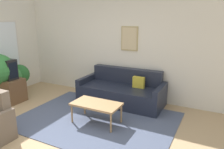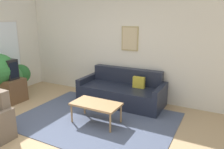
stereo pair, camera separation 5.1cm
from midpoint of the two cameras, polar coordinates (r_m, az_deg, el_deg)
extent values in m
plane|color=tan|center=(4.10, -17.58, -16.26)|extent=(16.00, 16.00, 0.00)
cube|color=#4C5670|center=(4.65, -4.45, -11.63)|extent=(3.17, 2.31, 0.01)
cube|color=silver|center=(5.75, 0.29, 7.61)|extent=(8.00, 0.06, 2.70)
cube|color=tan|center=(5.50, 4.32, 9.33)|extent=(0.44, 0.03, 0.60)
cube|color=#CCB78E|center=(5.49, 4.25, 9.32)|extent=(0.38, 0.01, 0.54)
cube|color=beige|center=(6.50, -27.50, 6.43)|extent=(0.02, 1.17, 1.33)
cube|color=white|center=(6.49, -27.47, 6.43)|extent=(0.02, 1.09, 1.25)
cube|color=#1E2333|center=(5.37, 2.06, -5.37)|extent=(1.82, 0.90, 0.44)
cube|color=#1E2333|center=(5.55, 3.64, -0.25)|extent=(1.82, 0.20, 0.39)
cube|color=#1E2333|center=(5.80, -6.64, -3.17)|extent=(0.12, 0.90, 0.58)
cube|color=#1E2333|center=(5.04, 12.14, -6.24)|extent=(0.12, 0.90, 0.58)
cube|color=gold|center=(5.21, 6.69, -2.11)|extent=(0.28, 0.10, 0.28)
cube|color=#A87F51|center=(4.36, -4.44, -7.71)|extent=(0.96, 0.53, 0.04)
cylinder|color=#A87F51|center=(4.52, -10.75, -10.07)|extent=(0.04, 0.04, 0.38)
cylinder|color=#A87F51|center=(4.08, -0.66, -12.65)|extent=(0.04, 0.04, 0.38)
cylinder|color=#A87F51|center=(4.84, -7.47, -8.16)|extent=(0.04, 0.04, 0.38)
cylinder|color=#A87F51|center=(4.44, 2.10, -10.25)|extent=(0.04, 0.04, 0.38)
cube|color=brown|center=(6.11, -25.62, -3.65)|extent=(0.75, 0.51, 0.58)
cube|color=black|center=(5.97, -26.19, 1.25)|extent=(0.53, 0.28, 0.49)
cube|color=black|center=(5.77, -24.59, 0.99)|extent=(0.01, 0.23, 0.39)
cylinder|color=beige|center=(6.17, -27.01, -5.14)|extent=(0.23, 0.23, 0.27)
cylinder|color=#51381E|center=(6.09, -27.29, -2.91)|extent=(0.04, 0.04, 0.23)
cylinder|color=beige|center=(6.64, -22.83, -3.87)|extent=(0.31, 0.31, 0.16)
cylinder|color=#51381E|center=(6.59, -22.97, -2.56)|extent=(0.04, 0.04, 0.16)
sphere|color=#28662D|center=(6.51, -23.24, 0.04)|extent=(0.54, 0.54, 0.54)
cylinder|color=#383D42|center=(6.46, -24.47, -4.50)|extent=(0.21, 0.21, 0.16)
cylinder|color=#51381E|center=(6.41, -24.63, -3.13)|extent=(0.04, 0.04, 0.16)
sphere|color=#3D8442|center=(6.33, -24.92, -0.50)|extent=(0.53, 0.53, 0.53)
camera|label=1|loc=(0.03, -90.31, -0.08)|focal=35.00mm
camera|label=2|loc=(0.03, 89.69, 0.08)|focal=35.00mm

